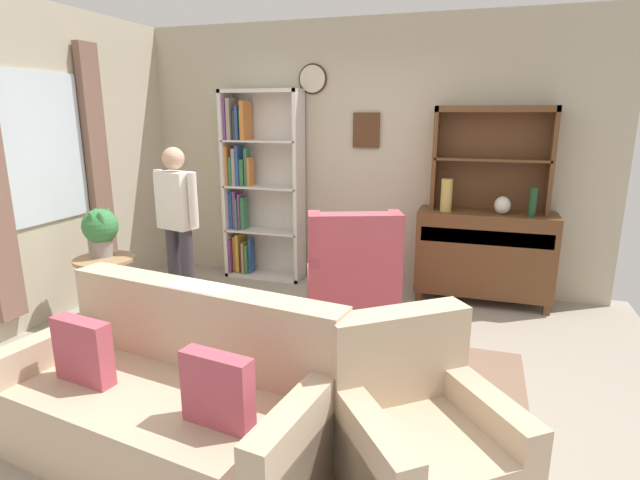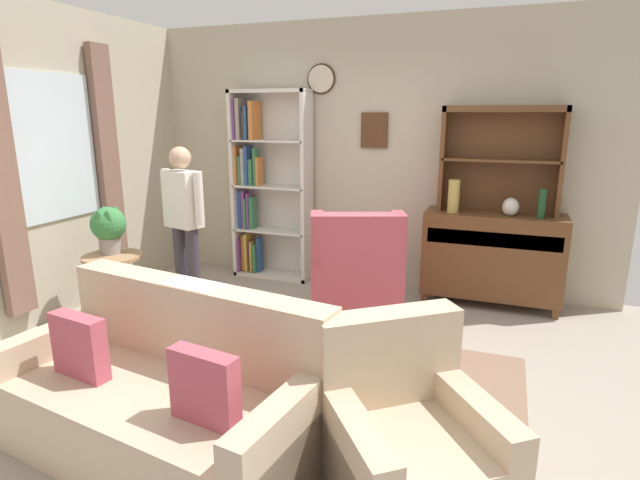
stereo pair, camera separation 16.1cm
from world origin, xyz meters
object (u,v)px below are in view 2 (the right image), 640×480
object	(u,v)px
bottle_wine	(542,204)
book_stack	(210,324)
couch_floral	(166,399)
sideboard_hutch	(502,145)
wingback_chair	(355,283)
potted_plant_small	(160,303)
plant_stand	(115,280)
coffee_table	(226,334)
vase_round	(511,207)
bookshelf	(265,186)
armchair_floral	(408,445)
vase_tall	(454,196)
potted_plant_large	(108,226)
person_reading	(184,218)
sideboard	(492,255)

from	to	relation	value
bottle_wine	book_stack	distance (m)	3.12
couch_floral	sideboard_hutch	bearing A→B (deg)	62.49
wingback_chair	potted_plant_small	world-z (taller)	wingback_chair
plant_stand	coffee_table	size ratio (longest dim) A/B	0.77
sideboard_hutch	plant_stand	size ratio (longest dim) A/B	1.80
wingback_chair	potted_plant_small	bearing A→B (deg)	-160.28
vase_round	plant_stand	size ratio (longest dim) A/B	0.28
wingback_chair	book_stack	xyz separation A→B (m)	(-0.64, -1.35, 0.07)
sideboard_hutch	couch_floral	size ratio (longest dim) A/B	0.58
bookshelf	armchair_floral	distance (m)	3.77
vase_tall	coffee_table	size ratio (longest dim) A/B	0.40
armchair_floral	potted_plant_large	size ratio (longest dim) A/B	2.52
vase_round	book_stack	size ratio (longest dim) A/B	1.00
vase_tall	vase_round	xyz separation A→B (m)	(0.52, 0.01, -0.07)
wingback_chair	vase_tall	bearing A→B (deg)	49.04
sideboard_hutch	wingback_chair	size ratio (longest dim) A/B	1.05
vase_tall	armchair_floral	bearing A→B (deg)	-87.56
sideboard_hutch	bottle_wine	bearing A→B (deg)	-26.96
bottle_wine	coffee_table	size ratio (longest dim) A/B	0.34
armchair_floral	person_reading	distance (m)	3.06
armchair_floral	book_stack	size ratio (longest dim) A/B	6.35
sideboard	armchair_floral	bearing A→B (deg)	-95.40
couch_floral	potted_plant_small	world-z (taller)	couch_floral
plant_stand	coffee_table	bearing A→B (deg)	-22.04
vase_tall	coffee_table	world-z (taller)	vase_tall
wingback_chair	vase_round	bearing A→B (deg)	34.26
person_reading	book_stack	distance (m)	1.55
person_reading	potted_plant_small	bearing A→B (deg)	-98.72
potted_plant_small	coffee_table	distance (m)	1.31
vase_tall	potted_plant_large	bearing A→B (deg)	-153.10
bookshelf	book_stack	xyz separation A→B (m)	(0.73, -2.35, -0.60)
bookshelf	coffee_table	xyz separation A→B (m)	(0.81, -2.28, -0.70)
bookshelf	vase_tall	xyz separation A→B (m)	(2.10, -0.16, 0.03)
bottle_wine	couch_floral	distance (m)	3.58
armchair_floral	bottle_wine	bearing A→B (deg)	76.61
vase_tall	potted_plant_small	bearing A→B (deg)	-149.06
plant_stand	potted_plant_large	world-z (taller)	potted_plant_large
bottle_wine	potted_plant_small	world-z (taller)	bottle_wine
sideboard	bottle_wine	bearing A→B (deg)	-12.89
bottle_wine	couch_floral	size ratio (longest dim) A/B	0.14
book_stack	potted_plant_large	bearing A→B (deg)	153.79
potted_plant_small	book_stack	size ratio (longest dim) A/B	1.86
vase_tall	plant_stand	size ratio (longest dim) A/B	0.52
sideboard_hutch	vase_round	size ratio (longest dim) A/B	6.47
person_reading	bottle_wine	bearing A→B (deg)	18.74
bottle_wine	coffee_table	xyz separation A→B (m)	(-2.06, -2.11, -0.70)
armchair_floral	coffee_table	distance (m)	1.56
couch_floral	wingback_chair	xyz separation A→B (m)	(0.49, 2.05, 0.07)
vase_tall	plant_stand	distance (m)	3.26
couch_floral	sideboard	bearing A→B (deg)	61.63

